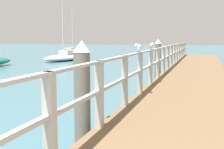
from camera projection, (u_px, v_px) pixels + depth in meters
The scene contains 8 objects.
pier_deck at pixel (196, 74), 13.23m from camera, with size 2.72×26.71×0.37m, color brown.
pier_railing at pixel (168, 55), 13.50m from camera, with size 0.12×25.23×1.10m.
dock_piling_near at pixel (82, 92), 4.91m from camera, with size 0.29×0.29×1.78m.
dock_piling_far at pixel (158, 59), 12.98m from camera, with size 0.29×0.29×1.78m.
seagull_foreground at pixel (138, 47), 7.27m from camera, with size 0.28×0.43×0.21m.
seagull_background at pixel (151, 45), 9.08m from camera, with size 0.18×0.48×0.21m.
boat_0 at pixel (72, 51), 34.61m from camera, with size 1.61×4.60×5.50m.
boat_2 at pixel (66, 56), 23.52m from camera, with size 2.57×5.14×6.18m.
Camera 1 is at (0.29, -0.32, 1.82)m, focal length 45.98 mm.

